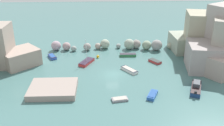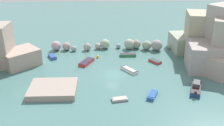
{
  "view_description": "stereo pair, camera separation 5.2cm",
  "coord_description": "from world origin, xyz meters",
  "px_view_note": "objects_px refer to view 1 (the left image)",
  "views": [
    {
      "loc": [
        -2.09,
        -47.43,
        23.52
      ],
      "look_at": [
        0.0,
        3.54,
        1.0
      ],
      "focal_mm": 41.7,
      "sensor_mm": 36.0,
      "label": 1
    },
    {
      "loc": [
        -2.03,
        -47.43,
        23.52
      ],
      "look_at": [
        0.0,
        3.54,
        1.0
      ],
      "focal_mm": 41.7,
      "sensor_mm": 36.0,
      "label": 2
    }
  ],
  "objects_px": {
    "stone_dock": "(53,89)",
    "moored_boat_5": "(155,61)",
    "channel_buoy": "(98,56)",
    "moored_boat_4": "(87,62)",
    "moored_boat_1": "(52,57)",
    "moored_boat_8": "(120,99)",
    "moored_boat_0": "(196,88)",
    "moored_boat_2": "(128,55)",
    "moored_boat_7": "(129,70)",
    "moored_boat_3": "(49,86)",
    "moored_boat_6": "(152,95)"
  },
  "relations": [
    {
      "from": "moored_boat_1",
      "to": "moored_boat_0",
      "type": "bearing_deg",
      "value": -147.03
    },
    {
      "from": "moored_boat_1",
      "to": "moored_boat_8",
      "type": "bearing_deg",
      "value": -169.97
    },
    {
      "from": "channel_buoy",
      "to": "moored_boat_1",
      "type": "distance_m",
      "value": 10.73
    },
    {
      "from": "stone_dock",
      "to": "moored_boat_4",
      "type": "relative_size",
      "value": 1.48
    },
    {
      "from": "channel_buoy",
      "to": "moored_boat_5",
      "type": "bearing_deg",
      "value": -14.16
    },
    {
      "from": "stone_dock",
      "to": "moored_boat_2",
      "type": "xyz_separation_m",
      "value": [
        14.98,
        16.21,
        -0.24
      ]
    },
    {
      "from": "channel_buoy",
      "to": "moored_boat_8",
      "type": "relative_size",
      "value": 0.23
    },
    {
      "from": "moored_boat_2",
      "to": "moored_boat_8",
      "type": "distance_m",
      "value": 19.89
    },
    {
      "from": "stone_dock",
      "to": "moored_boat_5",
      "type": "height_order",
      "value": "stone_dock"
    },
    {
      "from": "moored_boat_3",
      "to": "moored_boat_8",
      "type": "bearing_deg",
      "value": 107.12
    },
    {
      "from": "moored_boat_0",
      "to": "moored_boat_5",
      "type": "xyz_separation_m",
      "value": [
        -4.99,
        12.82,
        -0.29
      ]
    },
    {
      "from": "stone_dock",
      "to": "moored_boat_7",
      "type": "distance_m",
      "value": 16.47
    },
    {
      "from": "channel_buoy",
      "to": "moored_boat_4",
      "type": "relative_size",
      "value": 0.12
    },
    {
      "from": "moored_boat_3",
      "to": "moored_boat_8",
      "type": "height_order",
      "value": "moored_boat_3"
    },
    {
      "from": "moored_boat_4",
      "to": "stone_dock",
      "type": "bearing_deg",
      "value": -176.88
    },
    {
      "from": "moored_boat_4",
      "to": "moored_boat_8",
      "type": "xyz_separation_m",
      "value": [
        6.34,
        -15.68,
        -0.15
      ]
    },
    {
      "from": "moored_boat_3",
      "to": "moored_boat_7",
      "type": "distance_m",
      "value": 16.73
    },
    {
      "from": "moored_boat_8",
      "to": "moored_boat_0",
      "type": "bearing_deg",
      "value": -178.67
    },
    {
      "from": "stone_dock",
      "to": "moored_boat_0",
      "type": "xyz_separation_m",
      "value": [
        25.69,
        -0.6,
        0.01
      ]
    },
    {
      "from": "moored_boat_0",
      "to": "moored_boat_3",
      "type": "height_order",
      "value": "moored_boat_0"
    },
    {
      "from": "moored_boat_1",
      "to": "moored_boat_8",
      "type": "xyz_separation_m",
      "value": [
        14.58,
        -19.24,
        -0.12
      ]
    },
    {
      "from": "channel_buoy",
      "to": "moored_boat_1",
      "type": "height_order",
      "value": "channel_buoy"
    },
    {
      "from": "moored_boat_3",
      "to": "moored_boat_4",
      "type": "xyz_separation_m",
      "value": [
        6.43,
        10.63,
        0.08
      ]
    },
    {
      "from": "channel_buoy",
      "to": "moored_boat_5",
      "type": "height_order",
      "value": "channel_buoy"
    },
    {
      "from": "moored_boat_5",
      "to": "moored_boat_7",
      "type": "xyz_separation_m",
      "value": [
        -6.23,
        -4.36,
        0.04
      ]
    },
    {
      "from": "channel_buoy",
      "to": "moored_boat_0",
      "type": "distance_m",
      "value": 24.01
    },
    {
      "from": "moored_boat_1",
      "to": "moored_boat_6",
      "type": "xyz_separation_m",
      "value": [
        20.31,
        -18.26,
        -0.0
      ]
    },
    {
      "from": "channel_buoy",
      "to": "moored_boat_5",
      "type": "xyz_separation_m",
      "value": [
        12.86,
        -3.24,
        -0.06
      ]
    },
    {
      "from": "stone_dock",
      "to": "moored_boat_7",
      "type": "height_order",
      "value": "stone_dock"
    },
    {
      "from": "moored_boat_1",
      "to": "moored_boat_5",
      "type": "xyz_separation_m",
      "value": [
        23.58,
        -3.61,
        -0.07
      ]
    },
    {
      "from": "channel_buoy",
      "to": "moored_boat_1",
      "type": "bearing_deg",
      "value": 178.02
    },
    {
      "from": "moored_boat_4",
      "to": "moored_boat_5",
      "type": "xyz_separation_m",
      "value": [
        15.34,
        -0.05,
        -0.09
      ]
    },
    {
      "from": "moored_boat_1",
      "to": "moored_boat_3",
      "type": "distance_m",
      "value": 14.31
    },
    {
      "from": "moored_boat_0",
      "to": "moored_boat_2",
      "type": "relative_size",
      "value": 1.47
    },
    {
      "from": "moored_boat_2",
      "to": "moored_boat_4",
      "type": "relative_size",
      "value": 0.68
    },
    {
      "from": "moored_boat_2",
      "to": "moored_boat_7",
      "type": "bearing_deg",
      "value": 86.85
    },
    {
      "from": "moored_boat_0",
      "to": "moored_boat_1",
      "type": "height_order",
      "value": "moored_boat_0"
    },
    {
      "from": "stone_dock",
      "to": "channel_buoy",
      "type": "height_order",
      "value": "stone_dock"
    },
    {
      "from": "stone_dock",
      "to": "moored_boat_1",
      "type": "height_order",
      "value": "stone_dock"
    },
    {
      "from": "moored_boat_2",
      "to": "moored_boat_5",
      "type": "xyz_separation_m",
      "value": [
        5.72,
        -3.99,
        -0.04
      ]
    },
    {
      "from": "moored_boat_5",
      "to": "moored_boat_8",
      "type": "height_order",
      "value": "moored_boat_5"
    },
    {
      "from": "channel_buoy",
      "to": "moored_boat_8",
      "type": "height_order",
      "value": "channel_buoy"
    },
    {
      "from": "moored_boat_2",
      "to": "moored_boat_6",
      "type": "distance_m",
      "value": 18.79
    },
    {
      "from": "moored_boat_1",
      "to": "moored_boat_8",
      "type": "distance_m",
      "value": 24.14
    },
    {
      "from": "moored_boat_4",
      "to": "moored_boat_5",
      "type": "relative_size",
      "value": 1.8
    },
    {
      "from": "moored_boat_6",
      "to": "moored_boat_8",
      "type": "distance_m",
      "value": 5.82
    },
    {
      "from": "stone_dock",
      "to": "moored_boat_3",
      "type": "height_order",
      "value": "stone_dock"
    },
    {
      "from": "moored_boat_7",
      "to": "moored_boat_8",
      "type": "distance_m",
      "value": 11.6
    },
    {
      "from": "moored_boat_3",
      "to": "moored_boat_5",
      "type": "relative_size",
      "value": 1.35
    },
    {
      "from": "moored_boat_4",
      "to": "moored_boat_8",
      "type": "relative_size",
      "value": 1.95
    }
  ]
}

